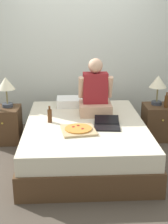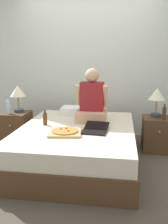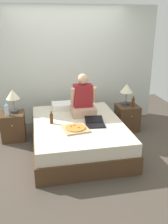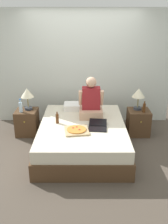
{
  "view_description": "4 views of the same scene",
  "coord_description": "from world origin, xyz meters",
  "px_view_note": "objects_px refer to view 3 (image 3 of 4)",
  "views": [
    {
      "loc": [
        -0.22,
        -3.82,
        1.92
      ],
      "look_at": [
        -0.03,
        -0.25,
        0.73
      ],
      "focal_mm": 50.0,
      "sensor_mm": 36.0,
      "label": 1
    },
    {
      "loc": [
        0.59,
        -3.24,
        1.47
      ],
      "look_at": [
        0.1,
        -0.01,
        0.72
      ],
      "focal_mm": 40.0,
      "sensor_mm": 36.0,
      "label": 2
    },
    {
      "loc": [
        -0.71,
        -3.99,
        2.19
      ],
      "look_at": [
        0.06,
        -0.24,
        0.78
      ],
      "focal_mm": 40.0,
      "sensor_mm": 36.0,
      "label": 3
    },
    {
      "loc": [
        0.03,
        -4.14,
        2.39
      ],
      "look_at": [
        0.01,
        0.04,
        0.72
      ],
      "focal_mm": 40.0,
      "sensor_mm": 36.0,
      "label": 4
    }
  ],
  "objects_px": {
    "bed": "(78,135)",
    "beer_bottle_on_bed": "(51,118)",
    "lamp_on_left_nightstand": "(13,96)",
    "water_bottle": "(7,110)",
    "nightstand_right": "(127,117)",
    "lamp_on_right_nightstand": "(126,90)",
    "nightstand_left": "(13,126)",
    "beer_bottle": "(133,102)",
    "pizza_box": "(75,128)",
    "laptop": "(95,123)",
    "person_seated": "(83,100)"
  },
  "relations": [
    {
      "from": "nightstand_left",
      "to": "lamp_on_right_nightstand",
      "type": "bearing_deg",
      "value": 1.25
    },
    {
      "from": "water_bottle",
      "to": "laptop",
      "type": "relative_size",
      "value": 0.62
    },
    {
      "from": "person_seated",
      "to": "beer_bottle_on_bed",
      "type": "xyz_separation_m",
      "value": [
        -0.62,
        -0.32,
        -0.2
      ]
    },
    {
      "from": "laptop",
      "to": "pizza_box",
      "type": "distance_m",
      "value": 0.39
    },
    {
      "from": "lamp_on_right_nightstand",
      "to": "laptop",
      "type": "bearing_deg",
      "value": -135.98
    },
    {
      "from": "beer_bottle_on_bed",
      "to": "nightstand_left",
      "type": "bearing_deg",
      "value": 139.93
    },
    {
      "from": "bed",
      "to": "beer_bottle_on_bed",
      "type": "relative_size",
      "value": 9.43
    },
    {
      "from": "nightstand_left",
      "to": "nightstand_right",
      "type": "distance_m",
      "value": 2.32
    },
    {
      "from": "person_seated",
      "to": "beer_bottle_on_bed",
      "type": "bearing_deg",
      "value": -152.42
    },
    {
      "from": "nightstand_left",
      "to": "nightstand_right",
      "type": "xyz_separation_m",
      "value": [
        2.32,
        0.0,
        0.0
      ]
    },
    {
      "from": "water_bottle",
      "to": "lamp_on_right_nightstand",
      "type": "distance_m",
      "value": 2.39
    },
    {
      "from": "person_seated",
      "to": "lamp_on_left_nightstand",
      "type": "bearing_deg",
      "value": 166.2
    },
    {
      "from": "nightstand_right",
      "to": "person_seated",
      "type": "xyz_separation_m",
      "value": [
        -1.0,
        -0.27,
        0.53
      ]
    },
    {
      "from": "nightstand_left",
      "to": "beer_bottle_on_bed",
      "type": "distance_m",
      "value": 0.98
    },
    {
      "from": "nightstand_left",
      "to": "laptop",
      "type": "bearing_deg",
      "value": -28.81
    },
    {
      "from": "beer_bottle_on_bed",
      "to": "lamp_on_left_nightstand",
      "type": "bearing_deg",
      "value": 135.93
    },
    {
      "from": "beer_bottle",
      "to": "beer_bottle_on_bed",
      "type": "relative_size",
      "value": 1.05
    },
    {
      "from": "beer_bottle",
      "to": "nightstand_left",
      "type": "bearing_deg",
      "value": 177.61
    },
    {
      "from": "person_seated",
      "to": "beer_bottle_on_bed",
      "type": "height_order",
      "value": "person_seated"
    },
    {
      "from": "bed",
      "to": "lamp_on_right_nightstand",
      "type": "bearing_deg",
      "value": 30.75
    },
    {
      "from": "lamp_on_left_nightstand",
      "to": "laptop",
      "type": "bearing_deg",
      "value": -31.04
    },
    {
      "from": "bed",
      "to": "pizza_box",
      "type": "xyz_separation_m",
      "value": [
        -0.1,
        -0.3,
        0.28
      ]
    },
    {
      "from": "nightstand_left",
      "to": "bed",
      "type": "bearing_deg",
      "value": -28.21
    },
    {
      "from": "beer_bottle",
      "to": "beer_bottle_on_bed",
      "type": "xyz_separation_m",
      "value": [
        -1.69,
        -0.49,
        -0.03
      ]
    },
    {
      "from": "bed",
      "to": "pizza_box",
      "type": "distance_m",
      "value": 0.42
    },
    {
      "from": "beer_bottle",
      "to": "person_seated",
      "type": "distance_m",
      "value": 1.1
    },
    {
      "from": "nightstand_right",
      "to": "pizza_box",
      "type": "xyz_separation_m",
      "value": [
        -1.26,
        -0.93,
        0.26
      ]
    },
    {
      "from": "water_bottle",
      "to": "nightstand_right",
      "type": "xyz_separation_m",
      "value": [
        2.4,
        0.09,
        -0.38
      ]
    },
    {
      "from": "lamp_on_left_nightstand",
      "to": "water_bottle",
      "type": "distance_m",
      "value": 0.28
    },
    {
      "from": "nightstand_right",
      "to": "beer_bottle",
      "type": "bearing_deg",
      "value": -54.99
    },
    {
      "from": "lamp_on_right_nightstand",
      "to": "water_bottle",
      "type": "bearing_deg",
      "value": -176.62
    },
    {
      "from": "lamp_on_right_nightstand",
      "to": "beer_bottle",
      "type": "relative_size",
      "value": 1.96
    },
    {
      "from": "person_seated",
      "to": "laptop",
      "type": "relative_size",
      "value": 1.76
    },
    {
      "from": "bed",
      "to": "beer_bottle",
      "type": "relative_size",
      "value": 9.02
    },
    {
      "from": "beer_bottle",
      "to": "pizza_box",
      "type": "distance_m",
      "value": 1.57
    },
    {
      "from": "nightstand_left",
      "to": "nightstand_right",
      "type": "bearing_deg",
      "value": 0.0
    },
    {
      "from": "lamp_on_left_nightstand",
      "to": "laptop",
      "type": "xyz_separation_m",
      "value": [
        1.39,
        -0.84,
        -0.33
      ]
    },
    {
      "from": "bed",
      "to": "nightstand_right",
      "type": "xyz_separation_m",
      "value": [
        1.16,
        0.62,
        0.01
      ]
    },
    {
      "from": "bed",
      "to": "beer_bottle_on_bed",
      "type": "bearing_deg",
      "value": 175.89
    },
    {
      "from": "beer_bottle",
      "to": "nightstand_right",
      "type": "bearing_deg",
      "value": 125.01
    },
    {
      "from": "lamp_on_left_nightstand",
      "to": "beer_bottle",
      "type": "relative_size",
      "value": 1.96
    },
    {
      "from": "water_bottle",
      "to": "beer_bottle_on_bed",
      "type": "relative_size",
      "value": 1.25
    },
    {
      "from": "water_bottle",
      "to": "beer_bottle_on_bed",
      "type": "height_order",
      "value": "water_bottle"
    },
    {
      "from": "lamp_on_left_nightstand",
      "to": "beer_bottle_on_bed",
      "type": "relative_size",
      "value": 2.05
    },
    {
      "from": "nightstand_left",
      "to": "beer_bottle_on_bed",
      "type": "xyz_separation_m",
      "value": [
        0.7,
        -0.59,
        0.33
      ]
    },
    {
      "from": "lamp_on_left_nightstand",
      "to": "lamp_on_right_nightstand",
      "type": "relative_size",
      "value": 1.0
    },
    {
      "from": "bed",
      "to": "lamp_on_right_nightstand",
      "type": "height_order",
      "value": "lamp_on_right_nightstand"
    },
    {
      "from": "beer_bottle_on_bed",
      "to": "beer_bottle",
      "type": "bearing_deg",
      "value": 16.15
    },
    {
      "from": "bed",
      "to": "nightstand_left",
      "type": "relative_size",
      "value": 3.92
    },
    {
      "from": "nightstand_right",
      "to": "bed",
      "type": "bearing_deg",
      "value": -151.79
    }
  ]
}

